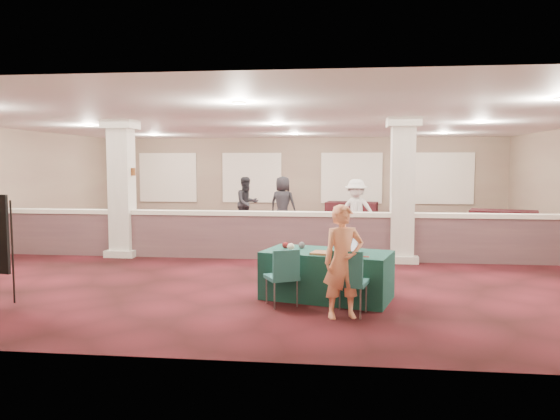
# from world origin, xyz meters

# --- Properties ---
(ground) EXTENTS (16.00, 16.00, 0.00)m
(ground) POSITION_xyz_m (0.00, 0.00, 0.00)
(ground) COLOR #4A121A
(ground) RESTS_ON ground
(wall_back) EXTENTS (16.00, 0.04, 3.20)m
(wall_back) POSITION_xyz_m (0.00, 8.00, 1.60)
(wall_back) COLOR #7D6356
(wall_back) RESTS_ON ground
(wall_front) EXTENTS (16.00, 0.04, 3.20)m
(wall_front) POSITION_xyz_m (0.00, -8.00, 1.60)
(wall_front) COLOR #7D6356
(wall_front) RESTS_ON ground
(ceiling) EXTENTS (16.00, 16.00, 0.02)m
(ceiling) POSITION_xyz_m (0.00, 0.00, 3.20)
(ceiling) COLOR silver
(ceiling) RESTS_ON wall_back
(partition_wall) EXTENTS (15.60, 0.28, 1.10)m
(partition_wall) POSITION_xyz_m (0.00, -1.50, 0.57)
(partition_wall) COLOR #50363E
(partition_wall) RESTS_ON ground
(column_left) EXTENTS (0.72, 0.72, 3.20)m
(column_left) POSITION_xyz_m (-3.50, -1.50, 1.64)
(column_left) COLOR beige
(column_left) RESTS_ON ground
(column_right) EXTENTS (0.72, 0.72, 3.20)m
(column_right) POSITION_xyz_m (3.00, -1.50, 1.64)
(column_right) COLOR beige
(column_right) RESTS_ON ground
(sconce_left) EXTENTS (0.12, 0.12, 0.18)m
(sconce_left) POSITION_xyz_m (-3.78, -1.50, 2.00)
(sconce_left) COLOR brown
(sconce_left) RESTS_ON column_left
(sconce_right) EXTENTS (0.12, 0.12, 0.18)m
(sconce_right) POSITION_xyz_m (-3.22, -1.50, 2.00)
(sconce_right) COLOR brown
(sconce_right) RESTS_ON column_left
(near_table) EXTENTS (2.22, 1.50, 0.78)m
(near_table) POSITION_xyz_m (1.45, -5.05, 0.39)
(near_table) COLOR #0E3429
(near_table) RESTS_ON ground
(conf_chair_main) EXTENTS (0.59, 0.59, 0.97)m
(conf_chair_main) POSITION_xyz_m (1.79, -6.04, 0.57)
(conf_chair_main) COLOR #1F5C5A
(conf_chair_main) RESTS_ON ground
(conf_chair_side) EXTENTS (0.60, 0.60, 0.90)m
(conf_chair_side) POSITION_xyz_m (0.80, -5.62, 0.53)
(conf_chair_side) COLOR #1F5C5A
(conf_chair_side) RESTS_ON ground
(woman) EXTENTS (0.68, 0.55, 1.62)m
(woman) POSITION_xyz_m (1.71, -6.12, 0.81)
(woman) COLOR #FFB26E
(woman) RESTS_ON ground
(far_table_front_left) EXTENTS (1.72, 0.87, 0.69)m
(far_table_front_left) POSITION_xyz_m (-3.67, 0.30, 0.35)
(far_table_front_left) COLOR black
(far_table_front_left) RESTS_ON ground
(far_table_front_center) EXTENTS (1.72, 1.00, 0.66)m
(far_table_front_center) POSITION_xyz_m (1.58, 3.00, 0.33)
(far_table_front_center) COLOR black
(far_table_front_center) RESTS_ON ground
(far_table_front_right) EXTENTS (2.04, 1.49, 0.75)m
(far_table_front_right) POSITION_xyz_m (2.86, 0.30, 0.37)
(far_table_front_right) COLOR black
(far_table_front_right) RESTS_ON ground
(far_table_back_left) EXTENTS (1.64, 0.86, 0.65)m
(far_table_back_left) POSITION_xyz_m (-5.29, 3.20, 0.33)
(far_table_back_left) COLOR black
(far_table_back_left) RESTS_ON ground
(far_table_back_center) EXTENTS (1.97, 1.19, 0.75)m
(far_table_back_center) POSITION_xyz_m (2.00, 6.44, 0.38)
(far_table_back_center) COLOR black
(far_table_back_center) RESTS_ON ground
(far_table_back_right) EXTENTS (2.12, 1.49, 0.78)m
(far_table_back_right) POSITION_xyz_m (6.50, 3.20, 0.39)
(far_table_back_right) COLOR black
(far_table_back_right) RESTS_ON ground
(attendee_a) EXTENTS (0.94, 0.89, 1.74)m
(attendee_a) POSITION_xyz_m (-1.50, 4.00, 0.87)
(attendee_a) COLOR black
(attendee_a) RESTS_ON ground
(attendee_b) EXTENTS (1.21, 0.75, 1.76)m
(attendee_b) POSITION_xyz_m (2.05, 1.32, 0.88)
(attendee_b) COLOR #BBBBB7
(attendee_b) RESTS_ON ground
(attendee_c) EXTENTS (0.83, 1.03, 1.58)m
(attendee_c) POSITION_xyz_m (3.58, 6.00, 0.79)
(attendee_c) COLOR black
(attendee_c) RESTS_ON ground
(attendee_d) EXTENTS (0.97, 0.70, 1.78)m
(attendee_d) POSITION_xyz_m (-0.24, 3.50, 0.89)
(attendee_d) COLOR black
(attendee_d) RESTS_ON ground
(laptop_base) EXTENTS (0.40, 0.33, 0.02)m
(laptop_base) POSITION_xyz_m (1.75, -5.18, 0.79)
(laptop_base) COLOR #BABBBF
(laptop_base) RESTS_ON near_table
(laptop_screen) EXTENTS (0.34, 0.10, 0.23)m
(laptop_screen) POSITION_xyz_m (1.78, -5.06, 0.92)
(laptop_screen) COLOR #BABBBF
(laptop_screen) RESTS_ON near_table
(screen_glow) EXTENTS (0.31, 0.09, 0.20)m
(screen_glow) POSITION_xyz_m (1.78, -5.07, 0.90)
(screen_glow) COLOR silver
(screen_glow) RESTS_ON near_table
(knitting) EXTENTS (0.49, 0.42, 0.03)m
(knitting) POSITION_xyz_m (1.43, -5.32, 0.80)
(knitting) COLOR #BE621E
(knitting) RESTS_ON near_table
(yarn_cream) EXTENTS (0.12, 0.12, 0.12)m
(yarn_cream) POSITION_xyz_m (0.86, -5.00, 0.84)
(yarn_cream) COLOR beige
(yarn_cream) RESTS_ON near_table
(yarn_red) EXTENTS (0.11, 0.11, 0.11)m
(yarn_red) POSITION_xyz_m (0.74, -4.80, 0.83)
(yarn_red) COLOR maroon
(yarn_red) RESTS_ON near_table
(yarn_grey) EXTENTS (0.11, 0.11, 0.11)m
(yarn_grey) POSITION_xyz_m (1.02, -4.80, 0.83)
(yarn_grey) COLOR #545459
(yarn_grey) RESTS_ON near_table
(scissors) EXTENTS (0.13, 0.06, 0.01)m
(scissors) POSITION_xyz_m (2.04, -5.51, 0.79)
(scissors) COLOR #B31613
(scissors) RESTS_ON near_table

